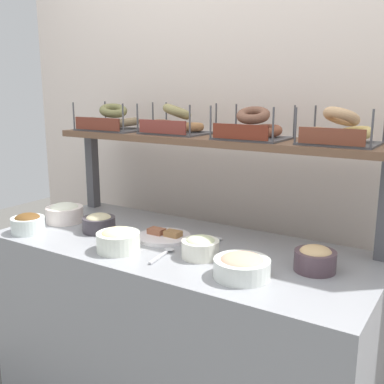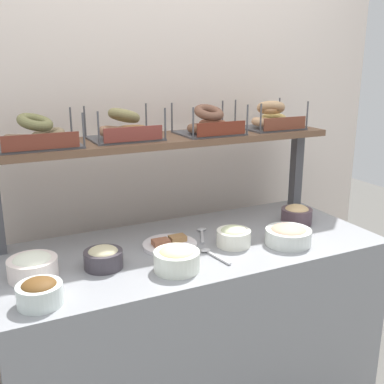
{
  "view_description": "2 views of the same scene",
  "coord_description": "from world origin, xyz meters",
  "px_view_note": "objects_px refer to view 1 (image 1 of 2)",
  "views": [
    {
      "loc": [
        1.02,
        -1.51,
        1.49
      ],
      "look_at": [
        0.05,
        0.02,
        1.08
      ],
      "focal_mm": 42.71,
      "sensor_mm": 36.0,
      "label": 1
    },
    {
      "loc": [
        -0.81,
        -1.67,
        1.62
      ],
      "look_at": [
        0.0,
        0.01,
        1.08
      ],
      "focal_mm": 43.48,
      "sensor_mm": 36.0,
      "label": 2
    }
  ],
  "objects_px": {
    "serving_plate_white": "(164,236)",
    "bagel_basket_poppy": "(113,121)",
    "bowl_chocolate_spread": "(28,223)",
    "bagel_basket_cinnamon_raisin": "(252,128)",
    "bowl_tuna_salad": "(99,223)",
    "bowl_egg_salad": "(118,239)",
    "serving_spoon_near_plate": "(210,240)",
    "bagel_basket_everything": "(176,124)",
    "bowl_cream_cheese": "(65,212)",
    "bagel_basket_plain": "(340,131)",
    "bowl_hummus": "(315,258)",
    "serving_spoon_by_edge": "(165,253)",
    "bowl_lox_spread": "(242,266)",
    "bowl_scallion_spread": "(200,247)"
  },
  "relations": [
    {
      "from": "serving_plate_white",
      "to": "bagel_basket_poppy",
      "type": "distance_m",
      "value": 0.7
    },
    {
      "from": "bowl_chocolate_spread",
      "to": "bagel_basket_cinnamon_raisin",
      "type": "distance_m",
      "value": 1.09
    },
    {
      "from": "bowl_tuna_salad",
      "to": "bowl_egg_salad",
      "type": "bearing_deg",
      "value": -30.44
    },
    {
      "from": "bowl_tuna_salad",
      "to": "serving_spoon_near_plate",
      "type": "height_order",
      "value": "bowl_tuna_salad"
    },
    {
      "from": "bagel_basket_everything",
      "to": "bowl_cream_cheese",
      "type": "bearing_deg",
      "value": -146.99
    },
    {
      "from": "bagel_basket_poppy",
      "to": "bowl_chocolate_spread",
      "type": "bearing_deg",
      "value": -101.14
    },
    {
      "from": "bowl_cream_cheese",
      "to": "bagel_basket_cinnamon_raisin",
      "type": "relative_size",
      "value": 0.62
    },
    {
      "from": "bagel_basket_poppy",
      "to": "bagel_basket_plain",
      "type": "xyz_separation_m",
      "value": [
        1.13,
        0.01,
        0.0
      ]
    },
    {
      "from": "bowl_cream_cheese",
      "to": "serving_plate_white",
      "type": "xyz_separation_m",
      "value": [
        0.56,
        0.05,
        -0.04
      ]
    },
    {
      "from": "bowl_chocolate_spread",
      "to": "bagel_basket_everything",
      "type": "relative_size",
      "value": 0.5
    },
    {
      "from": "bowl_egg_salad",
      "to": "bagel_basket_cinnamon_raisin",
      "type": "xyz_separation_m",
      "value": [
        0.37,
        0.44,
        0.43
      ]
    },
    {
      "from": "bowl_hummus",
      "to": "bagel_basket_poppy",
      "type": "distance_m",
      "value": 1.24
    },
    {
      "from": "bowl_egg_salad",
      "to": "bagel_basket_everything",
      "type": "distance_m",
      "value": 0.64
    },
    {
      "from": "bagel_basket_cinnamon_raisin",
      "to": "serving_spoon_by_edge",
      "type": "bearing_deg",
      "value": -115.86
    },
    {
      "from": "bagel_basket_poppy",
      "to": "bowl_lox_spread",
      "type": "bearing_deg",
      "value": -23.87
    },
    {
      "from": "bowl_cream_cheese",
      "to": "serving_spoon_by_edge",
      "type": "xyz_separation_m",
      "value": [
        0.68,
        -0.11,
        -0.04
      ]
    },
    {
      "from": "serving_spoon_by_edge",
      "to": "bowl_scallion_spread",
      "type": "bearing_deg",
      "value": 20.61
    },
    {
      "from": "bagel_basket_plain",
      "to": "serving_spoon_near_plate",
      "type": "bearing_deg",
      "value": -160.37
    },
    {
      "from": "bowl_cream_cheese",
      "to": "bagel_basket_cinnamon_raisin",
      "type": "distance_m",
      "value": 1.0
    },
    {
      "from": "serving_spoon_near_plate",
      "to": "bagel_basket_plain",
      "type": "height_order",
      "value": "bagel_basket_plain"
    },
    {
      "from": "bowl_tuna_salad",
      "to": "bagel_basket_cinnamon_raisin",
      "type": "xyz_separation_m",
      "value": [
        0.61,
        0.3,
        0.43
      ]
    },
    {
      "from": "bowl_egg_salad",
      "to": "bowl_cream_cheese",
      "type": "bearing_deg",
      "value": 161.03
    },
    {
      "from": "bowl_cream_cheese",
      "to": "bagel_basket_poppy",
      "type": "relative_size",
      "value": 0.54
    },
    {
      "from": "bowl_cream_cheese",
      "to": "serving_spoon_by_edge",
      "type": "relative_size",
      "value": 1.03
    },
    {
      "from": "bowl_cream_cheese",
      "to": "bagel_basket_poppy",
      "type": "distance_m",
      "value": 0.52
    },
    {
      "from": "serving_spoon_by_edge",
      "to": "bagel_basket_everything",
      "type": "xyz_separation_m",
      "value": [
        -0.22,
        0.41,
        0.47
      ]
    },
    {
      "from": "bagel_basket_plain",
      "to": "bowl_cream_cheese",
      "type": "bearing_deg",
      "value": -166.76
    },
    {
      "from": "bowl_lox_spread",
      "to": "bagel_basket_cinnamon_raisin",
      "type": "height_order",
      "value": "bagel_basket_cinnamon_raisin"
    },
    {
      "from": "bowl_hummus",
      "to": "serving_plate_white",
      "type": "bearing_deg",
      "value": 179.76
    },
    {
      "from": "bagel_basket_plain",
      "to": "bowl_tuna_salad",
      "type": "bearing_deg",
      "value": -161.93
    },
    {
      "from": "bowl_hummus",
      "to": "serving_spoon_near_plate",
      "type": "distance_m",
      "value": 0.48
    },
    {
      "from": "bowl_hummus",
      "to": "bowl_lox_spread",
      "type": "relative_size",
      "value": 0.75
    },
    {
      "from": "serving_plate_white",
      "to": "bagel_basket_plain",
      "type": "xyz_separation_m",
      "value": [
        0.66,
        0.24,
        0.47
      ]
    },
    {
      "from": "bowl_hummus",
      "to": "serving_spoon_by_edge",
      "type": "xyz_separation_m",
      "value": [
        -0.55,
        -0.16,
        -0.04
      ]
    },
    {
      "from": "bowl_egg_salad",
      "to": "bagel_basket_cinnamon_raisin",
      "type": "distance_m",
      "value": 0.72
    },
    {
      "from": "bowl_scallion_spread",
      "to": "bagel_basket_cinnamon_raisin",
      "type": "relative_size",
      "value": 0.51
    },
    {
      "from": "bowl_egg_salad",
      "to": "bowl_cream_cheese",
      "type": "height_order",
      "value": "bowl_egg_salad"
    },
    {
      "from": "bowl_cream_cheese",
      "to": "bowl_chocolate_spread",
      "type": "bearing_deg",
      "value": -91.9
    },
    {
      "from": "bowl_hummus",
      "to": "serving_plate_white",
      "type": "distance_m",
      "value": 0.67
    },
    {
      "from": "serving_spoon_near_plate",
      "to": "serving_spoon_by_edge",
      "type": "distance_m",
      "value": 0.24
    },
    {
      "from": "bagel_basket_everything",
      "to": "bagel_basket_plain",
      "type": "xyz_separation_m",
      "value": [
        0.76,
        -0.01,
        0.0
      ]
    },
    {
      "from": "serving_spoon_by_edge",
      "to": "bagel_basket_plain",
      "type": "height_order",
      "value": "bagel_basket_plain"
    },
    {
      "from": "bowl_hummus",
      "to": "bagel_basket_plain",
      "type": "distance_m",
      "value": 0.5
    },
    {
      "from": "serving_plate_white",
      "to": "bowl_egg_salad",
      "type": "bearing_deg",
      "value": -106.5
    },
    {
      "from": "bowl_tuna_salad",
      "to": "bagel_basket_everything",
      "type": "relative_size",
      "value": 0.5
    },
    {
      "from": "bagel_basket_poppy",
      "to": "bagel_basket_everything",
      "type": "xyz_separation_m",
      "value": [
        0.37,
        0.03,
        -0.0
      ]
    },
    {
      "from": "bowl_scallion_spread",
      "to": "serving_spoon_near_plate",
      "type": "bearing_deg",
      "value": 109.1
    },
    {
      "from": "serving_spoon_near_plate",
      "to": "bagel_basket_plain",
      "type": "bearing_deg",
      "value": 19.63
    },
    {
      "from": "bowl_chocolate_spread",
      "to": "bowl_scallion_spread",
      "type": "bearing_deg",
      "value": 10.6
    },
    {
      "from": "bowl_scallion_spread",
      "to": "bagel_basket_poppy",
      "type": "bearing_deg",
      "value": 155.44
    }
  ]
}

